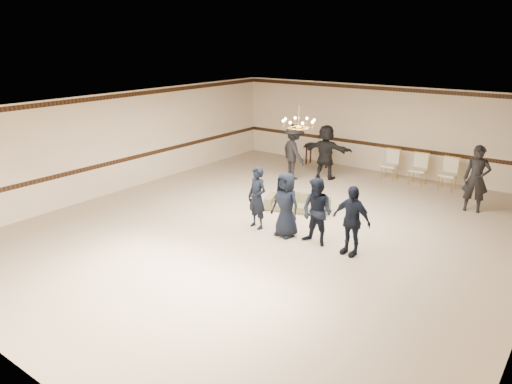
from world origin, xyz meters
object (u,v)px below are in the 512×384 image
Objects in this scene: banquet_chair_right at (448,174)px; adult_mid at (326,152)px; adult_left at (294,152)px; console_table at (318,155)px; adult_right at (476,179)px; boy_b at (286,205)px; chandelier at (299,116)px; boy_d at (351,220)px; boy_c at (317,212)px; banquet_chair_mid at (418,170)px; boy_a at (257,198)px; banquet_chair_left at (390,165)px; settee at (297,202)px.

adult_mid is at bearing -161.43° from banquet_chair_right.
console_table is at bearing -55.12° from adult_left.
boy_b is at bearing -135.10° from adult_right.
chandelier is 0.56× the size of boy_b.
adult_left is 1.00× the size of adult_mid.
chandelier is 3.29m from boy_d.
console_table is (-2.32, 5.35, -2.45)m from chandelier.
adult_right is at bearing 67.17° from boy_c.
boy_b reaches higher than banquet_chair_mid.
adult_right is (4.31, 4.77, 0.14)m from boy_a.
boy_c is at bearing -97.67° from banquet_chair_mid.
boy_c is at bearing 157.93° from adult_left.
boy_d reaches higher than console_table.
banquet_chair_mid is at bearing -178.98° from banquet_chair_right.
boy_a is 0.86× the size of adult_right.
banquet_chair_left is at bearing 175.21° from banquet_chair_mid.
chandelier is at bearing 96.04° from adult_mid.
adult_right is (4.14, 3.01, 0.70)m from settee.
boy_d is 6.24m from adult_mid.
boy_a is 1.00× the size of boy_c.
adult_left is 5.21m from banquet_chair_right.
boy_a is at bearing -175.10° from boy_c.
banquet_chair_left and banquet_chair_right have the same top height.
adult_left reaches higher than settee.
chandelier is 6.33m from console_table.
boy_b is 1.00× the size of boy_d.
adult_mid reaches higher than banquet_chair_right.
boy_b is 6.79m from banquet_chair_right.
chandelier is 0.88× the size of banquet_chair_left.
banquet_chair_mid is at bearing -168.48° from adult_mid.
adult_left is 3.45m from banquet_chair_left.
settee is (-2.53, 1.76, -0.57)m from boy_d.
boy_b is 1.80m from boy_d.
boy_c is at bearing -82.74° from banquet_chair_left.
adult_mid is (-2.59, 5.17, 0.14)m from boy_c.
settee is 0.95× the size of adult_mid.
boy_a is 1.57× the size of banquet_chair_left.
boy_a is at bearing -141.64° from adult_right.
adult_left is 1.83× the size of banquet_chair_mid.
boy_a is at bearing -98.71° from banquet_chair_left.
banquet_chair_left is (1.91, 1.24, -0.44)m from adult_mid.
chandelier is 5.70m from banquet_chair_left.
chandelier is 2.75m from boy_c.
boy_b is 1.99m from settee.
adult_left is at bearing 127.03° from boy_b.
adult_left is (-3.49, 4.47, 0.14)m from boy_c.
banquet_chair_left is 1.00× the size of banquet_chair_right.
adult_left is (-4.39, 4.47, 0.14)m from boy_d.
boy_c is at bearing 11.38° from boy_a.
boy_c is 5.78m from adult_mid.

